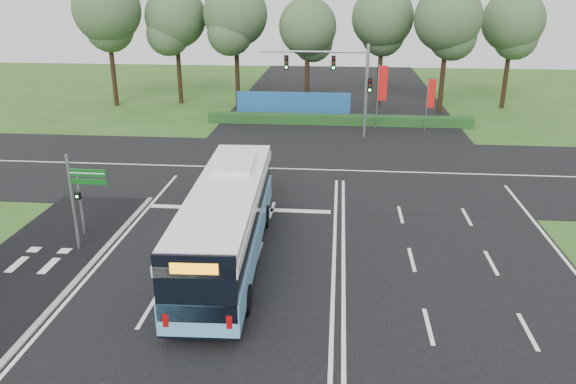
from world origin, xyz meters
name	(u,v)px	position (x,y,z in m)	size (l,w,h in m)	color
ground	(334,257)	(0.00, 0.00, 0.00)	(120.00, 120.00, 0.00)	#2C531B
road_main	(334,257)	(0.00, 0.00, 0.02)	(20.00, 120.00, 0.04)	black
road_cross	(337,170)	(0.00, 12.00, 0.03)	(120.00, 14.00, 0.05)	black
bike_path	(20,278)	(-12.50, -3.00, 0.03)	(5.00, 18.00, 0.06)	black
kerb_strip	(78,280)	(-10.10, -3.00, 0.06)	(0.25, 18.00, 0.12)	gray
city_bus	(227,221)	(-4.46, -0.70, 1.84)	(3.17, 12.84, 3.66)	#5DA4D7
pedestrian_signal	(80,203)	(-11.68, 1.15, 1.63)	(0.27, 0.40, 2.98)	gray
street_sign	(79,192)	(-10.91, -0.29, 2.73)	(1.71, 0.14, 4.38)	gray
banner_flag_mid	(381,87)	(3.31, 23.48, 3.35)	(0.76, 0.16, 5.17)	gray
banner_flag_right	(430,96)	(7.14, 23.03, 2.77)	(0.60, 0.26, 4.23)	gray
traffic_light_gantry	(343,76)	(0.21, 20.50, 4.66)	(8.41, 0.28, 7.00)	gray
hedge	(338,120)	(0.00, 24.50, 0.40)	(22.00, 1.20, 0.80)	#153C17
blue_hoarding	(293,105)	(-4.00, 27.00, 1.10)	(10.00, 0.30, 2.20)	#1A5092
eucalyptus_row	(297,17)	(-4.03, 31.44, 8.23)	(42.85, 8.94, 11.99)	black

